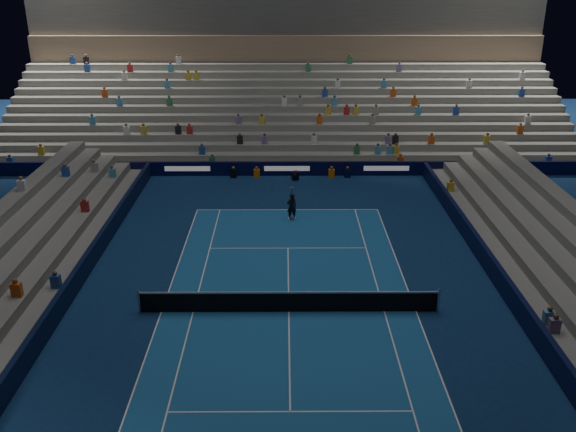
# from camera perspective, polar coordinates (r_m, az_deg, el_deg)

# --- Properties ---
(ground) EXTENTS (90.00, 90.00, 0.00)m
(ground) POSITION_cam_1_polar(r_m,az_deg,el_deg) (26.84, 0.08, -8.84)
(ground) COLOR #0C244B
(ground) RESTS_ON ground
(court_surface) EXTENTS (10.97, 23.77, 0.01)m
(court_surface) POSITION_cam_1_polar(r_m,az_deg,el_deg) (26.83, 0.08, -8.83)
(court_surface) COLOR #1A538F
(court_surface) RESTS_ON ground
(sponsor_barrier_far) EXTENTS (44.00, 0.25, 1.00)m
(sponsor_barrier_far) POSITION_cam_1_polar(r_m,az_deg,el_deg) (43.58, -0.10, 4.41)
(sponsor_barrier_far) COLOR black
(sponsor_barrier_far) RESTS_ON ground
(sponsor_barrier_east) EXTENTS (0.25, 37.00, 1.00)m
(sponsor_barrier_east) POSITION_cam_1_polar(r_m,az_deg,el_deg) (28.35, 20.26, -7.38)
(sponsor_barrier_east) COLOR black
(sponsor_barrier_east) RESTS_ON ground
(sponsor_barrier_west) EXTENTS (0.25, 37.00, 1.00)m
(sponsor_barrier_west) POSITION_cam_1_polar(r_m,az_deg,el_deg) (28.24, -20.20, -7.50)
(sponsor_barrier_west) COLOR black
(sponsor_barrier_west) RESTS_ON ground
(grandstand_main) EXTENTS (44.00, 15.20, 11.20)m
(grandstand_main) POSITION_cam_1_polar(r_m,az_deg,el_deg) (51.94, -0.14, 10.62)
(grandstand_main) COLOR slate
(grandstand_main) RESTS_ON ground
(tennis_net) EXTENTS (12.90, 0.10, 1.10)m
(tennis_net) POSITION_cam_1_polar(r_m,az_deg,el_deg) (26.58, 0.08, -7.91)
(tennis_net) COLOR #B2B2B7
(tennis_net) RESTS_ON ground
(tennis_player) EXTENTS (0.68, 0.55, 1.61)m
(tennis_player) POSITION_cam_1_polar(r_m,az_deg,el_deg) (35.80, 0.34, 0.87)
(tennis_player) COLOR black
(tennis_player) RESTS_ON ground
(broadcast_camera) EXTENTS (0.55, 0.93, 0.56)m
(broadcast_camera) POSITION_cam_1_polar(r_m,az_deg,el_deg) (42.75, 0.65, 3.76)
(broadcast_camera) COLOR black
(broadcast_camera) RESTS_ON ground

